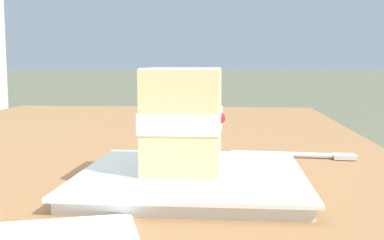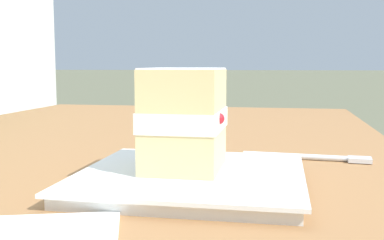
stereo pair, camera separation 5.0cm
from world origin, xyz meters
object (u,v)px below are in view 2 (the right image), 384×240
object	(u,v)px
patio_table	(103,211)
dessert_plate	(192,178)
cake_slice	(184,119)
dessert_fork	(315,157)

from	to	relation	value
patio_table	dessert_plate	world-z (taller)	dessert_plate
patio_table	cake_slice	xyz separation A→B (m)	(0.17, 0.16, 0.16)
patio_table	dessert_fork	bearing A→B (deg)	87.23
dessert_plate	cake_slice	bearing A→B (deg)	-131.02
patio_table	cake_slice	world-z (taller)	cake_slice
patio_table	cake_slice	size ratio (longest dim) A/B	14.26
dessert_plate	dessert_fork	world-z (taller)	dessert_plate
dessert_plate	dessert_fork	distance (m)	0.22
patio_table	dessert_fork	xyz separation A→B (m)	(0.02, 0.31, 0.10)
cake_slice	patio_table	bearing A→B (deg)	-136.46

